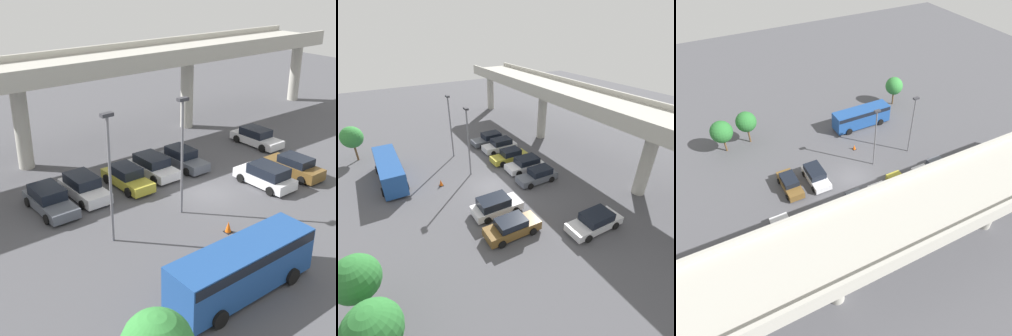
# 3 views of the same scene
# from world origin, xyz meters

# --- Properties ---
(ground_plane) EXTENTS (106.74, 106.74, 0.00)m
(ground_plane) POSITION_xyz_m (0.00, 0.00, 0.00)
(ground_plane) COLOR #4C4C51
(highway_overpass) EXTENTS (51.04, 6.40, 8.32)m
(highway_overpass) POSITION_xyz_m (0.00, 12.33, 6.89)
(highway_overpass) COLOR #ADAAA0
(highway_overpass) RESTS_ON ground_plane
(parked_car_0) EXTENTS (2.19, 4.76, 1.56)m
(parked_car_0) POSITION_xyz_m (-9.89, 4.64, 0.73)
(parked_car_0) COLOR #515660
(parked_car_0) RESTS_ON ground_plane
(parked_car_1) EXTENTS (2.13, 4.45, 1.60)m
(parked_car_1) POSITION_xyz_m (-7.25, 4.89, 0.75)
(parked_car_1) COLOR silver
(parked_car_1) RESTS_ON ground_plane
(parked_car_2) EXTENTS (2.01, 4.61, 1.55)m
(parked_car_2) POSITION_xyz_m (-3.96, 4.47, 0.72)
(parked_car_2) COLOR gold
(parked_car_2) RESTS_ON ground_plane
(parked_car_3) EXTENTS (2.20, 4.35, 1.52)m
(parked_car_3) POSITION_xyz_m (-1.25, 4.98, 0.74)
(parked_car_3) COLOR silver
(parked_car_3) RESTS_ON ground_plane
(parked_car_4) EXTENTS (1.98, 4.40, 1.54)m
(parked_car_4) POSITION_xyz_m (1.54, 4.75, 0.72)
(parked_car_4) COLOR #515660
(parked_car_4) RESTS_ON ground_plane
(parked_car_5) EXTENTS (2.21, 4.52, 1.63)m
(parked_car_5) POSITION_xyz_m (4.06, -1.61, 0.78)
(parked_car_5) COLOR silver
(parked_car_5) RESTS_ON ground_plane
(parked_car_6) EXTENTS (2.00, 4.58, 1.57)m
(parked_car_6) POSITION_xyz_m (7.15, -1.74, 0.74)
(parked_car_6) COLOR brown
(parked_car_6) RESTS_ON ground_plane
(parked_car_7) EXTENTS (2.12, 4.88, 1.52)m
(parked_car_7) POSITION_xyz_m (9.90, 4.58, 0.72)
(parked_car_7) COLOR silver
(parked_car_7) RESTS_ON ground_plane
(shuttle_bus) EXTENTS (8.09, 2.56, 2.61)m
(shuttle_bus) POSITION_xyz_m (-6.21, -8.97, 1.56)
(shuttle_bus) COLOR #1E478C
(shuttle_bus) RESTS_ON ground_plane
(lamp_post_near_aisle) EXTENTS (0.70, 0.35, 7.66)m
(lamp_post_near_aisle) POSITION_xyz_m (-3.35, -0.96, 4.51)
(lamp_post_near_aisle) COLOR slate
(lamp_post_near_aisle) RESTS_ON ground_plane
(lamp_post_mid_lot) EXTENTS (0.70, 0.35, 7.74)m
(lamp_post_mid_lot) POSITION_xyz_m (-8.63, -1.11, 4.55)
(lamp_post_mid_lot) COLOR slate
(lamp_post_mid_lot) RESTS_ON ground_plane
(tree_front_left) EXTENTS (2.59, 2.59, 4.34)m
(tree_front_left) POSITION_xyz_m (-13.45, -11.84, 3.04)
(tree_front_left) COLOR brown
(tree_front_left) RESTS_ON ground_plane
(tree_front_centre) EXTENTS (2.63, 2.63, 4.46)m
(tree_front_centre) POSITION_xyz_m (8.77, -12.45, 3.14)
(tree_front_centre) COLOR brown
(tree_front_centre) RESTS_ON ground_plane
(tree_front_right) EXTENTS (2.78, 2.78, 4.34)m
(tree_front_right) POSITION_xyz_m (12.00, -11.98, 2.94)
(tree_front_right) COLOR brown
(tree_front_right) RESTS_ON ground_plane
(traffic_cone) EXTENTS (0.44, 0.44, 0.70)m
(traffic_cone) POSITION_xyz_m (-2.69, -4.59, 0.33)
(traffic_cone) COLOR black
(traffic_cone) RESTS_ON ground_plane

